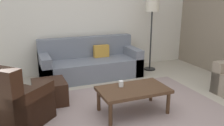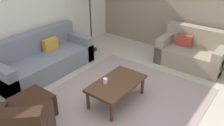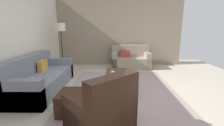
# 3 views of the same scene
# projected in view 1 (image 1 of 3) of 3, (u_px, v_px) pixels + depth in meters

# --- Properties ---
(ground_plane) EXTENTS (8.00, 8.00, 0.00)m
(ground_plane) POSITION_uv_depth(u_px,v_px,m) (124.00, 117.00, 3.72)
(ground_plane) COLOR #B2A893
(rear_partition) EXTENTS (6.00, 0.12, 2.80)m
(rear_partition) POSITION_uv_depth(u_px,v_px,m) (79.00, 14.00, 5.65)
(rear_partition) COLOR silver
(rear_partition) RESTS_ON ground_plane
(area_rug) EXTENTS (3.45, 2.69, 0.01)m
(area_rug) POSITION_uv_depth(u_px,v_px,m) (124.00, 116.00, 3.72)
(area_rug) COLOR gray
(area_rug) RESTS_ON ground_plane
(couch_main) EXTENTS (2.24, 0.93, 0.88)m
(couch_main) POSITION_uv_depth(u_px,v_px,m) (90.00, 63.00, 5.53)
(couch_main) COLOR slate
(couch_main) RESTS_ON ground_plane
(armchair_leather) EXTENTS (1.13, 1.13, 0.95)m
(armchair_leather) POSITION_uv_depth(u_px,v_px,m) (12.00, 106.00, 3.38)
(armchair_leather) COLOR black
(armchair_leather) RESTS_ON ground_plane
(ottoman) EXTENTS (0.56, 0.56, 0.40)m
(ottoman) POSITION_uv_depth(u_px,v_px,m) (50.00, 92.00, 4.14)
(ottoman) COLOR black
(ottoman) RESTS_ON ground_plane
(coffee_table) EXTENTS (1.10, 0.64, 0.41)m
(coffee_table) POSITION_uv_depth(u_px,v_px,m) (133.00, 91.00, 3.77)
(coffee_table) COLOR #472D1C
(coffee_table) RESTS_ON ground_plane
(cup) EXTENTS (0.08, 0.08, 0.10)m
(cup) POSITION_uv_depth(u_px,v_px,m) (121.00, 84.00, 3.81)
(cup) COLOR white
(cup) RESTS_ON coffee_table
(lamp_standing) EXTENTS (0.32, 0.32, 1.71)m
(lamp_standing) POSITION_uv_depth(u_px,v_px,m) (152.00, 13.00, 5.68)
(lamp_standing) COLOR black
(lamp_standing) RESTS_ON ground_plane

